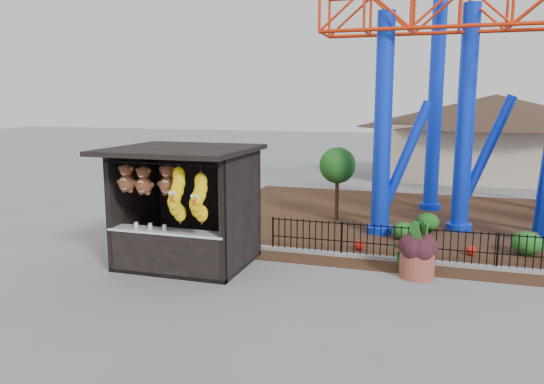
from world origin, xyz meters
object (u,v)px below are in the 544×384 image
(prize_booth, at_px, (183,209))
(terracotta_planter, at_px, (417,264))
(roller_coaster, at_px, (506,33))
(potted_plant, at_px, (408,251))

(prize_booth, distance_m, terracotta_planter, 6.05)
(prize_booth, bearing_deg, roller_coaster, 42.08)
(prize_booth, xyz_separation_m, roller_coaster, (8.10, 7.31, 4.92))
(roller_coaster, distance_m, potted_plant, 8.66)
(prize_booth, distance_m, potted_plant, 5.91)
(prize_booth, bearing_deg, terracotta_planter, 9.08)
(terracotta_planter, relative_size, potted_plant, 0.89)
(roller_coaster, distance_m, terracotta_planter, 9.11)
(prize_booth, xyz_separation_m, potted_plant, (5.61, 1.55, -1.05))
(terracotta_planter, bearing_deg, prize_booth, -170.92)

